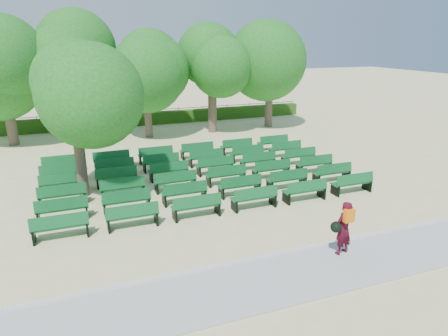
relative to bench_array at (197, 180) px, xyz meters
The scene contains 9 objects.
ground 0.80m from the bench_array, 109.24° to the right, with size 120.00×120.00×0.00m, color beige.
paving 8.15m from the bench_array, 91.83° to the right, with size 30.00×2.20×0.06m, color #B0B0AC.
curb 7.00m from the bench_array, 92.13° to the right, with size 30.00×0.12×0.10m, color silver.
hedge 13.26m from the bench_array, 91.13° to the left, with size 26.00×0.70×0.90m, color #2C5716.
fence 13.66m from the bench_array, 91.09° to the left, with size 26.00×0.10×1.02m, color black, non-canonical shape.
tree_line 9.26m from the bench_array, 91.61° to the left, with size 21.80×6.80×7.04m, color #217221, non-canonical shape.
bench_array is the anchor object (origin of this frame).
tree_among 6.08m from the bench_array, behind, with size 3.95×3.95×5.64m.
person 7.97m from the bench_array, 74.50° to the right, with size 0.81×0.53×1.64m.
Camera 1 is at (-4.57, -15.45, 6.13)m, focal length 32.00 mm.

